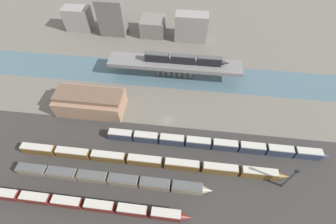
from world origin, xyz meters
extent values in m
plane|color=#666056|center=(0.00, 0.00, 0.00)|extent=(400.00, 400.00, 0.00)
cube|color=#33302D|center=(0.00, -24.00, 0.00)|extent=(280.00, 42.00, 0.01)
cube|color=#47606B|center=(0.00, 27.67, 0.00)|extent=(320.00, 18.32, 0.01)
cube|color=slate|center=(0.00, 27.67, 7.04)|extent=(61.66, 9.71, 1.84)
cylinder|color=slate|center=(-7.85, 27.67, 3.06)|extent=(2.46, 2.46, 6.12)
cylinder|color=slate|center=(-5.23, 27.67, 3.06)|extent=(2.46, 2.46, 6.12)
cylinder|color=slate|center=(-2.62, 27.67, 3.06)|extent=(2.46, 2.46, 6.12)
cylinder|color=slate|center=(0.00, 27.67, 3.06)|extent=(2.46, 2.46, 6.12)
cylinder|color=slate|center=(2.62, 27.67, 3.06)|extent=(2.46, 2.46, 6.12)
cylinder|color=slate|center=(5.23, 27.67, 3.06)|extent=(2.46, 2.46, 6.12)
cylinder|color=slate|center=(7.85, 27.67, 3.06)|extent=(2.46, 2.46, 6.12)
cube|color=black|center=(-8.14, 27.67, 9.84)|extent=(10.85, 2.67, 3.77)
cube|color=#4C4C4C|center=(-8.14, 27.67, 11.93)|extent=(10.42, 2.45, 0.40)
cube|color=black|center=(3.69, 27.67, 9.84)|extent=(10.85, 2.67, 3.77)
cube|color=#4C4C4C|center=(3.69, 27.67, 11.93)|extent=(10.42, 2.45, 0.40)
cube|color=black|center=(15.51, 27.67, 9.84)|extent=(10.85, 2.67, 3.77)
cube|color=#4C4C4C|center=(15.51, 27.67, 11.93)|extent=(10.42, 2.45, 0.40)
cone|color=black|center=(22.84, 27.67, 9.66)|extent=(3.80, 2.40, 2.40)
cube|color=#5B1E19|center=(-47.66, -36.56, 1.68)|extent=(9.15, 2.75, 3.36)
cube|color=#B7B2A3|center=(-47.66, -36.56, 3.56)|extent=(8.78, 2.53, 0.40)
cube|color=#5B1E19|center=(-37.34, -36.56, 1.68)|extent=(9.15, 2.75, 3.36)
cube|color=#B7B2A3|center=(-37.34, -36.56, 3.56)|extent=(8.78, 2.53, 0.40)
cube|color=#5B1E19|center=(-27.02, -36.56, 1.68)|extent=(9.15, 2.75, 3.36)
cube|color=#B7B2A3|center=(-27.02, -36.56, 3.56)|extent=(8.78, 2.53, 0.40)
cube|color=#5B1E19|center=(-16.70, -36.56, 1.68)|extent=(9.15, 2.75, 3.36)
cube|color=#B7B2A3|center=(-16.70, -36.56, 3.56)|extent=(8.78, 2.53, 0.40)
cube|color=#5B1E19|center=(-6.38, -36.56, 1.68)|extent=(9.15, 2.75, 3.36)
cube|color=#B7B2A3|center=(-6.38, -36.56, 3.56)|extent=(8.78, 2.53, 0.40)
cube|color=#5B1E19|center=(3.94, -36.56, 1.68)|extent=(9.15, 2.75, 3.36)
cube|color=#B7B2A3|center=(3.94, -36.56, 3.56)|extent=(8.78, 2.53, 0.40)
cone|color=#5B1E19|center=(10.11, -36.56, 1.51)|extent=(3.20, 2.47, 2.47)
cube|color=gray|center=(-43.09, -27.65, 1.64)|extent=(9.91, 3.08, 3.28)
cube|color=#4C4C4C|center=(-43.09, -27.65, 3.48)|extent=(9.52, 2.84, 0.40)
cube|color=gray|center=(-32.54, -27.65, 1.64)|extent=(9.91, 3.08, 3.28)
cube|color=#4C4C4C|center=(-32.54, -27.65, 3.48)|extent=(9.52, 2.84, 0.40)
cube|color=gray|center=(-21.98, -27.65, 1.64)|extent=(9.91, 3.08, 3.28)
cube|color=#4C4C4C|center=(-21.98, -27.65, 3.48)|extent=(9.52, 2.84, 0.40)
cube|color=gray|center=(-11.43, -27.65, 1.64)|extent=(9.91, 3.08, 3.28)
cube|color=#4C4C4C|center=(-11.43, -27.65, 3.48)|extent=(9.52, 2.84, 0.40)
cube|color=gray|center=(-0.88, -27.65, 1.64)|extent=(9.91, 3.08, 3.28)
cube|color=#4C4C4C|center=(-0.88, -27.65, 3.48)|extent=(9.52, 2.84, 0.40)
cube|color=gray|center=(9.68, -27.65, 1.64)|extent=(9.91, 3.08, 3.28)
cube|color=#4C4C4C|center=(9.68, -27.65, 3.48)|extent=(9.52, 2.84, 0.40)
cone|color=gray|center=(16.37, -27.65, 1.48)|extent=(3.47, 2.77, 2.77)
cube|color=brown|center=(-44.93, -19.87, 1.65)|extent=(12.04, 2.76, 3.29)
cube|color=#B7B2A3|center=(-44.93, -19.87, 3.49)|extent=(11.56, 2.54, 0.40)
cube|color=brown|center=(-31.85, -19.87, 1.65)|extent=(12.04, 2.76, 3.29)
cube|color=#B7B2A3|center=(-31.85, -19.87, 3.49)|extent=(11.56, 2.54, 0.40)
cube|color=brown|center=(-18.77, -19.87, 1.65)|extent=(12.04, 2.76, 3.29)
cube|color=#B7B2A3|center=(-18.77, -19.87, 3.49)|extent=(11.56, 2.54, 0.40)
cube|color=brown|center=(-5.69, -19.87, 1.65)|extent=(12.04, 2.76, 3.29)
cube|color=#B7B2A3|center=(-5.69, -19.87, 3.49)|extent=(11.56, 2.54, 0.40)
cube|color=brown|center=(7.39, -19.87, 1.65)|extent=(12.04, 2.76, 3.29)
cube|color=#B7B2A3|center=(7.39, -19.87, 3.49)|extent=(11.56, 2.54, 0.40)
cube|color=brown|center=(20.47, -19.87, 1.65)|extent=(12.04, 2.76, 3.29)
cube|color=#B7B2A3|center=(20.47, -19.87, 3.49)|extent=(11.56, 2.54, 0.40)
cube|color=brown|center=(33.54, -19.87, 1.65)|extent=(12.04, 2.76, 3.29)
cube|color=#B7B2A3|center=(33.54, -19.87, 3.49)|extent=(11.56, 2.54, 0.40)
cone|color=brown|center=(41.67, -19.87, 1.48)|extent=(4.21, 2.48, 2.48)
cube|color=#2D384C|center=(-16.66, -10.37, 1.77)|extent=(9.11, 2.92, 3.54)
cube|color=#B7B2A3|center=(-16.66, -10.37, 3.74)|extent=(8.74, 2.69, 0.40)
cube|color=#2D384C|center=(-6.87, -10.37, 1.77)|extent=(9.11, 2.92, 3.54)
cube|color=#B7B2A3|center=(-6.87, -10.37, 3.74)|extent=(8.74, 2.69, 0.40)
cube|color=#2D384C|center=(2.91, -10.37, 1.77)|extent=(9.11, 2.92, 3.54)
cube|color=#B7B2A3|center=(2.91, -10.37, 3.74)|extent=(8.74, 2.69, 0.40)
cube|color=#2D384C|center=(12.69, -10.37, 1.77)|extent=(9.11, 2.92, 3.54)
cube|color=#B7B2A3|center=(12.69, -10.37, 3.74)|extent=(8.74, 2.69, 0.40)
cube|color=#2D384C|center=(22.47, -10.37, 1.77)|extent=(9.11, 2.92, 3.54)
cube|color=#B7B2A3|center=(22.47, -10.37, 3.74)|extent=(8.74, 2.69, 0.40)
cube|color=#2D384C|center=(32.26, -10.37, 1.77)|extent=(9.11, 2.92, 3.54)
cube|color=#B7B2A3|center=(32.26, -10.37, 3.74)|extent=(8.74, 2.69, 0.40)
cube|color=#2D384C|center=(42.04, -10.37, 1.77)|extent=(9.11, 2.92, 3.54)
cube|color=#B7B2A3|center=(42.04, -10.37, 3.74)|extent=(8.74, 2.69, 0.40)
cube|color=#2D384C|center=(51.82, -10.37, 1.77)|extent=(9.11, 2.92, 3.54)
cube|color=#B7B2A3|center=(51.82, -10.37, 3.74)|extent=(8.74, 2.69, 0.40)
cone|color=#2D384C|center=(57.97, -10.37, 1.59)|extent=(3.19, 2.63, 2.63)
cube|color=#937056|center=(-32.40, 2.66, 3.72)|extent=(27.47, 12.80, 7.44)
cube|color=brown|center=(-32.40, 2.66, 8.25)|extent=(26.92, 8.96, 1.63)
cylinder|color=#4C4C51|center=(41.04, -22.77, 5.55)|extent=(0.75, 0.75, 11.10)
cube|color=black|center=(41.04, -22.77, 11.70)|extent=(1.00, 0.70, 1.20)
cube|color=gray|center=(-59.78, 62.63, 6.46)|extent=(14.89, 8.59, 12.92)
cube|color=#605B56|center=(-38.29, 60.56, 10.04)|extent=(14.52, 8.79, 20.07)
cube|color=slate|center=(-15.84, 62.94, 4.51)|extent=(13.28, 13.36, 9.02)
cube|color=gray|center=(6.04, 59.20, 7.49)|extent=(17.47, 8.13, 14.98)
camera|label=1|loc=(6.65, -54.85, 73.65)|focal=24.00mm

